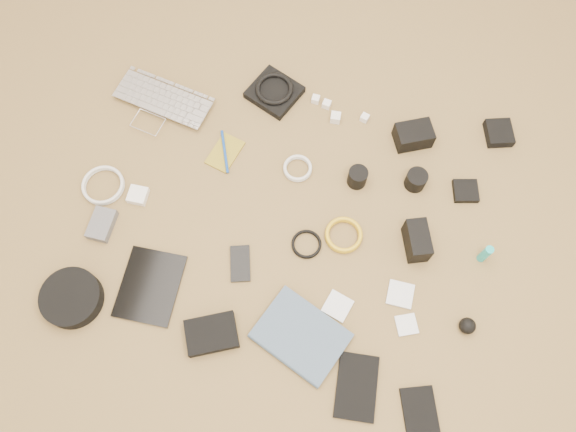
% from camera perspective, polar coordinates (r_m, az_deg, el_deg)
% --- Properties ---
extents(laptop, '(0.38, 0.30, 0.03)m').
position_cam_1_polar(laptop, '(2.03, -13.15, 10.44)').
color(laptop, silver).
rests_on(laptop, ground).
extents(headphone_pouch, '(0.21, 0.20, 0.03)m').
position_cam_1_polar(headphone_pouch, '(2.02, -1.39, 12.45)').
color(headphone_pouch, black).
rests_on(headphone_pouch, ground).
extents(headphones, '(0.17, 0.17, 0.02)m').
position_cam_1_polar(headphones, '(2.00, -1.40, 12.81)').
color(headphones, black).
rests_on(headphones, headphone_pouch).
extents(charger_a, '(0.03, 0.03, 0.02)m').
position_cam_1_polar(charger_a, '(2.01, 2.83, 11.76)').
color(charger_a, white).
rests_on(charger_a, ground).
extents(charger_b, '(0.03, 0.03, 0.02)m').
position_cam_1_polar(charger_b, '(2.00, 3.95, 11.26)').
color(charger_b, white).
rests_on(charger_b, ground).
extents(charger_c, '(0.03, 0.03, 0.02)m').
position_cam_1_polar(charger_c, '(1.98, 7.79, 9.85)').
color(charger_c, white).
rests_on(charger_c, ground).
extents(charger_d, '(0.03, 0.03, 0.03)m').
position_cam_1_polar(charger_d, '(1.97, 4.85, 9.93)').
color(charger_d, white).
rests_on(charger_d, ground).
extents(dslr_camera, '(0.14, 0.13, 0.07)m').
position_cam_1_polar(dslr_camera, '(1.95, 12.63, 7.99)').
color(dslr_camera, black).
rests_on(dslr_camera, ground).
extents(lens_pouch, '(0.11, 0.12, 0.03)m').
position_cam_1_polar(lens_pouch, '(2.06, 20.63, 7.90)').
color(lens_pouch, black).
rests_on(lens_pouch, ground).
extents(notebook_olive, '(0.12, 0.15, 0.01)m').
position_cam_1_polar(notebook_olive, '(1.92, -6.42, 6.42)').
color(notebook_olive, olive).
rests_on(notebook_olive, ground).
extents(pen_blue, '(0.07, 0.15, 0.01)m').
position_cam_1_polar(pen_blue, '(1.91, -6.45, 6.53)').
color(pen_blue, '#13409F').
rests_on(pen_blue, notebook_olive).
extents(cable_white_a, '(0.11, 0.11, 0.01)m').
position_cam_1_polar(cable_white_a, '(1.88, 0.98, 4.79)').
color(cable_white_a, silver).
rests_on(cable_white_a, ground).
extents(lens_a, '(0.07, 0.07, 0.07)m').
position_cam_1_polar(lens_a, '(1.85, 7.07, 3.94)').
color(lens_a, black).
rests_on(lens_a, ground).
extents(lens_b, '(0.09, 0.09, 0.06)m').
position_cam_1_polar(lens_b, '(1.88, 12.87, 3.60)').
color(lens_b, black).
rests_on(lens_b, ground).
extents(card_reader, '(0.09, 0.09, 0.02)m').
position_cam_1_polar(card_reader, '(1.93, 17.59, 2.44)').
color(card_reader, black).
rests_on(card_reader, ground).
extents(power_brick, '(0.06, 0.06, 0.03)m').
position_cam_1_polar(power_brick, '(1.89, -15.00, 2.05)').
color(power_brick, white).
rests_on(power_brick, ground).
extents(cable_white_b, '(0.17, 0.17, 0.01)m').
position_cam_1_polar(cable_white_b, '(1.95, -18.21, 2.91)').
color(cable_white_b, silver).
rests_on(cable_white_b, ground).
extents(cable_black, '(0.10, 0.10, 0.01)m').
position_cam_1_polar(cable_black, '(1.78, 1.89, -2.92)').
color(cable_black, black).
rests_on(cable_black, ground).
extents(cable_yellow, '(0.15, 0.15, 0.01)m').
position_cam_1_polar(cable_yellow, '(1.79, 5.65, -2.00)').
color(cable_yellow, gold).
rests_on(cable_yellow, ground).
extents(flash, '(0.10, 0.13, 0.09)m').
position_cam_1_polar(flash, '(1.79, 12.97, -2.45)').
color(flash, black).
rests_on(flash, ground).
extents(lens_cleaner, '(0.03, 0.03, 0.09)m').
position_cam_1_polar(lens_cleaner, '(1.83, 19.40, -3.65)').
color(lens_cleaner, '#1AADAB').
rests_on(lens_cleaner, ground).
extents(battery_charger, '(0.07, 0.11, 0.03)m').
position_cam_1_polar(battery_charger, '(1.89, -18.40, -0.82)').
color(battery_charger, '#525257').
rests_on(battery_charger, ground).
extents(tablet, '(0.18, 0.23, 0.01)m').
position_cam_1_polar(tablet, '(1.79, -13.84, -6.92)').
color(tablet, black).
rests_on(tablet, ground).
extents(phone, '(0.09, 0.13, 0.01)m').
position_cam_1_polar(phone, '(1.77, -4.87, -4.84)').
color(phone, black).
rests_on(phone, ground).
extents(filter_case_left, '(0.10, 0.10, 0.01)m').
position_cam_1_polar(filter_case_left, '(1.73, 5.05, -9.11)').
color(filter_case_left, silver).
rests_on(filter_case_left, ground).
extents(filter_case_mid, '(0.08, 0.08, 0.01)m').
position_cam_1_polar(filter_case_mid, '(1.77, 11.33, -7.81)').
color(filter_case_mid, silver).
rests_on(filter_case_mid, ground).
extents(filter_case_right, '(0.08, 0.08, 0.01)m').
position_cam_1_polar(filter_case_right, '(1.75, 11.94, -10.76)').
color(filter_case_right, silver).
rests_on(filter_case_right, ground).
extents(air_blower, '(0.05, 0.05, 0.05)m').
position_cam_1_polar(air_blower, '(1.77, 17.76, -10.58)').
color(air_blower, black).
rests_on(air_blower, ground).
extents(headphone_case, '(0.22, 0.22, 0.05)m').
position_cam_1_polar(headphone_case, '(1.83, -21.12, -7.77)').
color(headphone_case, black).
rests_on(headphone_case, ground).
extents(drive_case, '(0.18, 0.16, 0.04)m').
position_cam_1_polar(drive_case, '(1.71, -7.77, -11.79)').
color(drive_case, black).
rests_on(drive_case, ground).
extents(paperback, '(0.31, 0.27, 0.03)m').
position_cam_1_polar(paperback, '(1.69, -0.63, -14.64)').
color(paperback, '#3F536B').
rests_on(paperback, ground).
extents(notebook_black_a, '(0.13, 0.19, 0.01)m').
position_cam_1_polar(notebook_black_a, '(1.70, 6.98, -16.83)').
color(notebook_black_a, black).
rests_on(notebook_black_a, ground).
extents(notebook_black_b, '(0.14, 0.17, 0.01)m').
position_cam_1_polar(notebook_black_b, '(1.73, 13.26, -18.92)').
color(notebook_black_b, black).
rests_on(notebook_black_b, ground).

